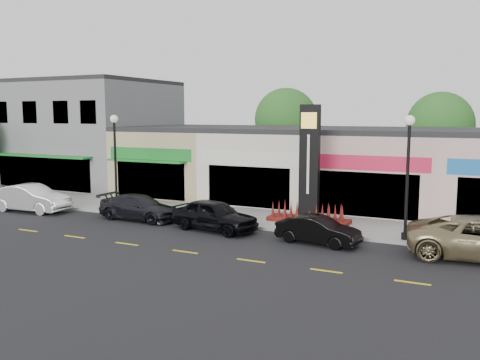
{
  "coord_description": "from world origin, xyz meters",
  "views": [
    {
      "loc": [
        10.87,
        -20.48,
        5.67
      ],
      "look_at": [
        -0.82,
        4.0,
        2.14
      ],
      "focal_mm": 38.0,
      "sensor_mm": 36.0,
      "label": 1
    }
  ],
  "objects_px": {
    "lamp_west_near": "(115,153)",
    "car_black_sedan": "(214,215)",
    "car_white_van": "(31,198)",
    "car_dark_sedan": "(139,207)",
    "pylon_sign": "(309,181)",
    "car_black_conv": "(318,230)",
    "lamp_east_near": "(408,165)"
  },
  "relations": [
    {
      "from": "car_black_sedan",
      "to": "car_black_conv",
      "type": "bearing_deg",
      "value": -83.67
    },
    {
      "from": "lamp_west_near",
      "to": "car_black_sedan",
      "type": "bearing_deg",
      "value": -11.91
    },
    {
      "from": "car_dark_sedan",
      "to": "car_black_sedan",
      "type": "relative_size",
      "value": 1.03
    },
    {
      "from": "car_white_van",
      "to": "car_dark_sedan",
      "type": "height_order",
      "value": "car_white_van"
    },
    {
      "from": "pylon_sign",
      "to": "car_black_sedan",
      "type": "distance_m",
      "value": 5.19
    },
    {
      "from": "lamp_west_near",
      "to": "car_black_conv",
      "type": "height_order",
      "value": "lamp_west_near"
    },
    {
      "from": "car_black_conv",
      "to": "lamp_east_near",
      "type": "bearing_deg",
      "value": -53.55
    },
    {
      "from": "pylon_sign",
      "to": "lamp_east_near",
      "type": "bearing_deg",
      "value": -18.75
    },
    {
      "from": "car_dark_sedan",
      "to": "lamp_east_near",
      "type": "bearing_deg",
      "value": -83.93
    },
    {
      "from": "car_white_van",
      "to": "car_black_conv",
      "type": "xyz_separation_m",
      "value": [
        17.34,
        -0.0,
        -0.18
      ]
    },
    {
      "from": "lamp_west_near",
      "to": "pylon_sign",
      "type": "height_order",
      "value": "pylon_sign"
    },
    {
      "from": "lamp_west_near",
      "to": "car_black_sedan",
      "type": "relative_size",
      "value": 1.22
    },
    {
      "from": "pylon_sign",
      "to": "car_white_van",
      "type": "distance_m",
      "value": 16.22
    },
    {
      "from": "pylon_sign",
      "to": "car_black_conv",
      "type": "distance_m",
      "value": 4.22
    },
    {
      "from": "car_dark_sedan",
      "to": "car_black_conv",
      "type": "relative_size",
      "value": 1.25
    },
    {
      "from": "pylon_sign",
      "to": "car_dark_sedan",
      "type": "distance_m",
      "value": 9.21
    },
    {
      "from": "lamp_west_near",
      "to": "car_black_sedan",
      "type": "distance_m",
      "value": 7.86
    },
    {
      "from": "pylon_sign",
      "to": "car_black_conv",
      "type": "height_order",
      "value": "pylon_sign"
    },
    {
      "from": "pylon_sign",
      "to": "car_black_conv",
      "type": "relative_size",
      "value": 1.62
    },
    {
      "from": "car_white_van",
      "to": "car_black_conv",
      "type": "relative_size",
      "value": 1.29
    },
    {
      "from": "car_dark_sedan",
      "to": "car_black_conv",
      "type": "distance_m",
      "value": 10.26
    },
    {
      "from": "car_black_sedan",
      "to": "lamp_west_near",
      "type": "bearing_deg",
      "value": 87.88
    },
    {
      "from": "car_black_sedan",
      "to": "car_black_conv",
      "type": "distance_m",
      "value": 5.37
    },
    {
      "from": "lamp_west_near",
      "to": "car_dark_sedan",
      "type": "xyz_separation_m",
      "value": [
        2.35,
        -1.03,
        -2.8
      ]
    },
    {
      "from": "lamp_east_near",
      "to": "pylon_sign",
      "type": "xyz_separation_m",
      "value": [
        -5.0,
        1.7,
        -1.2
      ]
    },
    {
      "from": "car_black_conv",
      "to": "lamp_west_near",
      "type": "bearing_deg",
      "value": 89.74
    },
    {
      "from": "car_black_conv",
      "to": "car_black_sedan",
      "type": "bearing_deg",
      "value": 94.63
    },
    {
      "from": "car_black_sedan",
      "to": "car_dark_sedan",
      "type": "bearing_deg",
      "value": 93.98
    },
    {
      "from": "lamp_east_near",
      "to": "car_black_sedan",
      "type": "relative_size",
      "value": 1.22
    },
    {
      "from": "pylon_sign",
      "to": "car_black_conv",
      "type": "bearing_deg",
      "value": -65.97
    },
    {
      "from": "lamp_west_near",
      "to": "car_dark_sedan",
      "type": "height_order",
      "value": "lamp_west_near"
    },
    {
      "from": "car_dark_sedan",
      "to": "car_white_van",
      "type": "bearing_deg",
      "value": 98.33
    }
  ]
}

